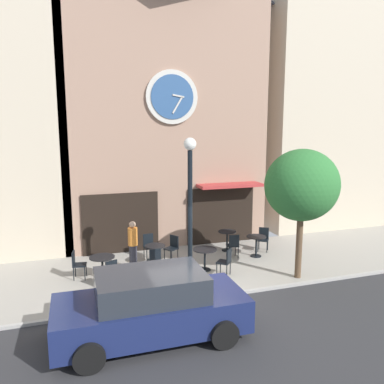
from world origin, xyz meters
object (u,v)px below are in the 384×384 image
cafe_table_center_left (256,242)px  cafe_chair_facing_wall (233,244)px  street_lamp (190,214)px  cafe_table_rightmost (227,237)px  cafe_chair_outer (173,246)px  street_tree (302,186)px  parked_car_navy (151,306)px  cafe_chair_right_end (77,263)px  cafe_table_near_door (205,254)px  cafe_table_leftmost (155,251)px  cafe_chair_corner (110,272)px  pedestrian_orange (133,245)px  cafe_chair_by_entrance (149,244)px  cafe_chair_under_awning (226,260)px  cafe_chair_near_lamp (155,259)px  cafe_chair_facing_street (263,237)px  cafe_table_near_curb (102,262)px

cafe_table_center_left → cafe_chair_facing_wall: cafe_chair_facing_wall is taller
street_lamp → cafe_table_rightmost: (2.46, 2.91, -1.72)m
cafe_chair_outer → cafe_table_center_left: bearing=-10.8°
street_tree → cafe_chair_outer: 5.03m
street_tree → parked_car_navy: street_tree is taller
cafe_chair_right_end → cafe_table_near_door: bearing=-8.1°
cafe_table_leftmost → cafe_table_near_door: size_ratio=0.91×
cafe_chair_corner → parked_car_navy: 3.06m
pedestrian_orange → street_lamp: bearing=-56.8°
cafe_table_near_door → cafe_table_center_left: 2.40m
cafe_chair_by_entrance → cafe_chair_outer: bearing=-31.7°
cafe_table_near_door → cafe_chair_corner: cafe_chair_corner is taller
cafe_chair_under_awning → cafe_chair_near_lamp: bearing=159.3°
cafe_chair_corner → cafe_table_near_door: bearing=9.7°
street_tree → cafe_table_center_left: (-0.32, 2.23, -2.42)m
cafe_chair_right_end → street_tree: bearing=-17.5°
street_tree → pedestrian_orange: bearing=154.3°
cafe_table_center_left → cafe_chair_facing_street: bearing=42.1°
street_tree → cafe_table_near_door: street_tree is taller
cafe_table_near_door → parked_car_navy: (-2.60, -3.54, 0.21)m
street_lamp → cafe_table_near_door: (0.92, 1.23, -1.72)m
cafe_chair_under_awning → cafe_chair_near_lamp: size_ratio=1.00×
street_tree → cafe_chair_under_awning: size_ratio=4.56×
cafe_chair_near_lamp → parked_car_navy: bearing=-103.9°
cafe_chair_facing_street → cafe_table_rightmost: bearing=161.6°
cafe_chair_outer → cafe_chair_by_entrance: 0.89m
cafe_table_center_left → cafe_chair_under_awning: (-1.81, -1.39, -0.02)m
cafe_chair_facing_wall → cafe_chair_facing_street: 1.53m
cafe_chair_right_end → pedestrian_orange: 1.87m
cafe_table_center_left → cafe_chair_right_end: size_ratio=0.86×
cafe_chair_outer → cafe_chair_by_entrance: size_ratio=1.00×
cafe_chair_near_lamp → cafe_table_near_door: bearing=-4.6°
cafe_table_near_curb → cafe_chair_right_end: size_ratio=0.88×
parked_car_navy → cafe_chair_facing_street: bearing=41.1°
street_tree → cafe_chair_right_end: street_tree is taller
cafe_chair_outer → cafe_chair_right_end: size_ratio=1.00×
street_lamp → cafe_chair_right_end: 4.05m
cafe_table_rightmost → pedestrian_orange: size_ratio=0.46×
cafe_table_rightmost → cafe_chair_outer: (-2.31, -0.39, -0.02)m
cafe_chair_by_entrance → pedestrian_orange: bearing=-128.5°
cafe_chair_by_entrance → pedestrian_orange: pedestrian_orange is taller
cafe_table_rightmost → cafe_chair_corner: cafe_chair_corner is taller
street_lamp → cafe_chair_facing_street: street_lamp is taller
street_lamp → cafe_table_leftmost: bearing=104.4°
street_tree → cafe_table_near_door: bearing=149.7°
cafe_chair_under_awning → cafe_chair_near_lamp: (-2.17, 0.82, 0.00)m
street_lamp → cafe_table_center_left: bearing=31.1°
cafe_table_near_curb → cafe_table_near_door: 3.35m
cafe_chair_right_end → cafe_chair_near_lamp: same height
cafe_table_rightmost → cafe_table_center_left: bearing=-52.5°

